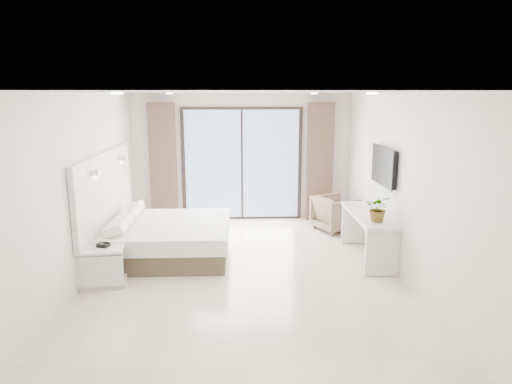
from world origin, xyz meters
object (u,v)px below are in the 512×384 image
nightstand (103,266)px  bed (167,238)px  console_desk (368,225)px  armchair (336,212)px

nightstand → bed: bearing=49.6°
bed → nightstand: (-0.73, -1.15, -0.02)m
console_desk → armchair: 1.63m
bed → armchair: size_ratio=2.68×
bed → nightstand: size_ratio=3.06×
bed → console_desk: 3.35m
nightstand → armchair: 4.61m
console_desk → bed: bearing=175.5°
bed → nightstand: bearing=-122.3°
bed → console_desk: (3.33, -0.26, 0.27)m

